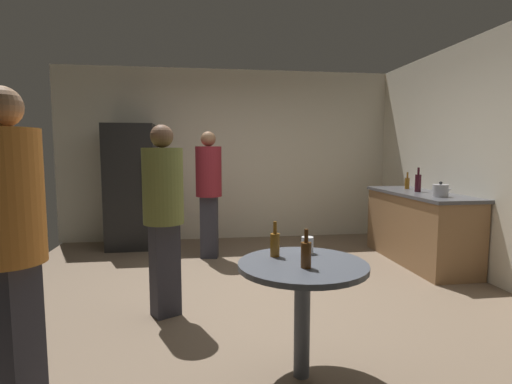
{
  "coord_description": "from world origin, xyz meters",
  "views": [
    {
      "loc": [
        -0.46,
        -3.69,
        1.42
      ],
      "look_at": [
        0.07,
        0.06,
        1.02
      ],
      "focal_mm": 27.43,
      "sensor_mm": 36.0,
      "label": 1
    }
  ],
  "objects_px": {
    "foreground_table": "(303,279)",
    "beer_bottle_brown": "(306,254)",
    "refrigerator": "(132,187)",
    "plastic_cup_white": "(307,245)",
    "person_in_orange_shirt": "(9,231)",
    "beer_bottle_amber": "(275,244)",
    "person_in_olive_shirt": "(163,206)",
    "wine_bottle_on_counter": "(418,183)",
    "person_in_maroon_shirt": "(209,185)",
    "beer_bottle_on_counter": "(407,183)",
    "kettle": "(441,190)"
  },
  "relations": [
    {
      "from": "kettle",
      "to": "beer_bottle_brown",
      "type": "height_order",
      "value": "kettle"
    },
    {
      "from": "refrigerator",
      "to": "plastic_cup_white",
      "type": "xyz_separation_m",
      "value": [
        1.71,
        -3.4,
        -0.11
      ]
    },
    {
      "from": "beer_bottle_amber",
      "to": "beer_bottle_brown",
      "type": "xyz_separation_m",
      "value": [
        0.13,
        -0.27,
        0.0
      ]
    },
    {
      "from": "beer_bottle_on_counter",
      "to": "plastic_cup_white",
      "type": "xyz_separation_m",
      "value": [
        -2.1,
        -2.5,
        -0.19
      ]
    },
    {
      "from": "beer_bottle_amber",
      "to": "beer_bottle_brown",
      "type": "distance_m",
      "value": 0.3
    },
    {
      "from": "beer_bottle_brown",
      "to": "person_in_orange_shirt",
      "type": "xyz_separation_m",
      "value": [
        -1.56,
        -0.09,
        0.2
      ]
    },
    {
      "from": "foreground_table",
      "to": "person_in_orange_shirt",
      "type": "xyz_separation_m",
      "value": [
        -1.57,
        -0.2,
        0.39
      ]
    },
    {
      "from": "foreground_table",
      "to": "beer_bottle_brown",
      "type": "relative_size",
      "value": 3.48
    },
    {
      "from": "beer_bottle_on_counter",
      "to": "person_in_maroon_shirt",
      "type": "height_order",
      "value": "person_in_maroon_shirt"
    },
    {
      "from": "kettle",
      "to": "foreground_table",
      "type": "xyz_separation_m",
      "value": [
        -2.08,
        -1.8,
        -0.34
      ]
    },
    {
      "from": "wine_bottle_on_counter",
      "to": "person_in_orange_shirt",
      "type": "relative_size",
      "value": 0.18
    },
    {
      "from": "refrigerator",
      "to": "foreground_table",
      "type": "distance_m",
      "value": 3.97
    },
    {
      "from": "foreground_table",
      "to": "kettle",
      "type": "bearing_deg",
      "value": 40.85
    },
    {
      "from": "person_in_maroon_shirt",
      "to": "foreground_table",
      "type": "bearing_deg",
      "value": 20.49
    },
    {
      "from": "beer_bottle_amber",
      "to": "plastic_cup_white",
      "type": "relative_size",
      "value": 2.09
    },
    {
      "from": "person_in_maroon_shirt",
      "to": "kettle",
      "type": "bearing_deg",
      "value": 77.87
    },
    {
      "from": "refrigerator",
      "to": "plastic_cup_white",
      "type": "relative_size",
      "value": 16.36
    },
    {
      "from": "plastic_cup_white",
      "to": "person_in_orange_shirt",
      "type": "bearing_deg",
      "value": -165.98
    },
    {
      "from": "kettle",
      "to": "plastic_cup_white",
      "type": "height_order",
      "value": "kettle"
    },
    {
      "from": "wine_bottle_on_counter",
      "to": "foreground_table",
      "type": "distance_m",
      "value": 3.19
    },
    {
      "from": "beer_bottle_on_counter",
      "to": "person_in_olive_shirt",
      "type": "relative_size",
      "value": 0.14
    },
    {
      "from": "foreground_table",
      "to": "beer_bottle_amber",
      "type": "distance_m",
      "value": 0.29
    },
    {
      "from": "refrigerator",
      "to": "person_in_olive_shirt",
      "type": "bearing_deg",
      "value": -74.93
    },
    {
      "from": "kettle",
      "to": "plastic_cup_white",
      "type": "xyz_separation_m",
      "value": [
        -1.99,
        -1.58,
        -0.18
      ]
    },
    {
      "from": "wine_bottle_on_counter",
      "to": "beer_bottle_amber",
      "type": "bearing_deg",
      "value": -136.12
    },
    {
      "from": "person_in_olive_shirt",
      "to": "person_in_maroon_shirt",
      "type": "height_order",
      "value": "person_in_maroon_shirt"
    },
    {
      "from": "beer_bottle_amber",
      "to": "beer_bottle_brown",
      "type": "height_order",
      "value": "same"
    },
    {
      "from": "beer_bottle_on_counter",
      "to": "beer_bottle_brown",
      "type": "xyz_separation_m",
      "value": [
        -2.19,
        -2.82,
        -0.17
      ]
    },
    {
      "from": "person_in_olive_shirt",
      "to": "person_in_maroon_shirt",
      "type": "distance_m",
      "value": 1.86
    },
    {
      "from": "kettle",
      "to": "beer_bottle_on_counter",
      "type": "xyz_separation_m",
      "value": [
        0.1,
        0.92,
        0.01
      ]
    },
    {
      "from": "wine_bottle_on_counter",
      "to": "beer_bottle_amber",
      "type": "height_order",
      "value": "wine_bottle_on_counter"
    },
    {
      "from": "beer_bottle_on_counter",
      "to": "beer_bottle_brown",
      "type": "relative_size",
      "value": 1.0
    },
    {
      "from": "foreground_table",
      "to": "person_in_orange_shirt",
      "type": "relative_size",
      "value": 0.46
    },
    {
      "from": "kettle",
      "to": "beer_bottle_amber",
      "type": "bearing_deg",
      "value": -143.67
    },
    {
      "from": "refrigerator",
      "to": "wine_bottle_on_counter",
      "type": "distance_m",
      "value": 3.95
    },
    {
      "from": "plastic_cup_white",
      "to": "person_in_olive_shirt",
      "type": "height_order",
      "value": "person_in_olive_shirt"
    },
    {
      "from": "plastic_cup_white",
      "to": "person_in_olive_shirt",
      "type": "bearing_deg",
      "value": 140.16
    },
    {
      "from": "refrigerator",
      "to": "person_in_olive_shirt",
      "type": "xyz_separation_m",
      "value": [
        0.69,
        -2.55,
        0.05
      ]
    },
    {
      "from": "foreground_table",
      "to": "plastic_cup_white",
      "type": "relative_size",
      "value": 7.27
    },
    {
      "from": "wine_bottle_on_counter",
      "to": "person_in_maroon_shirt",
      "type": "xyz_separation_m",
      "value": [
        -2.64,
        0.53,
        -0.04
      ]
    },
    {
      "from": "kettle",
      "to": "foreground_table",
      "type": "distance_m",
      "value": 2.77
    },
    {
      "from": "kettle",
      "to": "beer_bottle_amber",
      "type": "height_order",
      "value": "kettle"
    },
    {
      "from": "beer_bottle_amber",
      "to": "person_in_maroon_shirt",
      "type": "height_order",
      "value": "person_in_maroon_shirt"
    },
    {
      "from": "beer_bottle_brown",
      "to": "person_in_maroon_shirt",
      "type": "bearing_deg",
      "value": 99.64
    },
    {
      "from": "wine_bottle_on_counter",
      "to": "beer_bottle_on_counter",
      "type": "relative_size",
      "value": 1.35
    },
    {
      "from": "person_in_maroon_shirt",
      "to": "person_in_orange_shirt",
      "type": "bearing_deg",
      "value": -8.62
    },
    {
      "from": "beer_bottle_amber",
      "to": "person_in_olive_shirt",
      "type": "xyz_separation_m",
      "value": [
        -0.79,
        0.9,
        0.14
      ]
    },
    {
      "from": "person_in_orange_shirt",
      "to": "person_in_maroon_shirt",
      "type": "height_order",
      "value": "person_in_orange_shirt"
    },
    {
      "from": "beer_bottle_amber",
      "to": "person_in_orange_shirt",
      "type": "height_order",
      "value": "person_in_orange_shirt"
    },
    {
      "from": "wine_bottle_on_counter",
      "to": "person_in_olive_shirt",
      "type": "bearing_deg",
      "value": -157.29
    }
  ]
}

